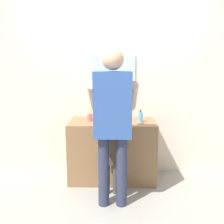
# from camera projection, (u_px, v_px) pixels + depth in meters

# --- Properties ---
(ground_plane) EXTENTS (14.00, 14.00, 0.00)m
(ground_plane) POSITION_uv_depth(u_px,v_px,m) (112.00, 189.00, 3.30)
(ground_plane) COLOR #9E998E
(back_wall) EXTENTS (4.40, 0.10, 2.70)m
(back_wall) POSITION_uv_depth(u_px,v_px,m) (113.00, 79.00, 3.65)
(back_wall) COLOR beige
(back_wall) RESTS_ON ground
(vanity_cabinet) EXTENTS (1.15, 0.54, 0.81)m
(vanity_cabinet) POSITION_uv_depth(u_px,v_px,m) (112.00, 151.00, 3.51)
(vanity_cabinet) COLOR olive
(vanity_cabinet) RESTS_ON ground
(sink_basin) EXTENTS (0.36, 0.36, 0.11)m
(sink_basin) POSITION_uv_depth(u_px,v_px,m) (112.00, 118.00, 3.40)
(sink_basin) COLOR silver
(sink_basin) RESTS_ON vanity_cabinet
(faucet) EXTENTS (0.18, 0.14, 0.18)m
(faucet) POSITION_uv_depth(u_px,v_px,m) (113.00, 113.00, 3.61)
(faucet) COLOR #B7BABF
(faucet) RESTS_ON vanity_cabinet
(toothbrush_cup) EXTENTS (0.07, 0.07, 0.21)m
(toothbrush_cup) POSITION_uv_depth(u_px,v_px,m) (90.00, 117.00, 3.47)
(toothbrush_cup) COLOR #D86666
(toothbrush_cup) RESTS_ON vanity_cabinet
(soap_bottle) EXTENTS (0.06, 0.06, 0.16)m
(soap_bottle) POSITION_uv_depth(u_px,v_px,m) (140.00, 117.00, 3.38)
(soap_bottle) COLOR #66B2D1
(soap_bottle) RESTS_ON vanity_cabinet
(child_toddler) EXTENTS (0.26, 0.26, 0.86)m
(child_toddler) POSITION_uv_depth(u_px,v_px,m) (111.00, 154.00, 3.10)
(child_toddler) COLOR #47474C
(child_toddler) RESTS_ON ground
(adult_parent) EXTENTS (0.54, 0.56, 1.73)m
(adult_parent) POSITION_uv_depth(u_px,v_px,m) (113.00, 115.00, 2.76)
(adult_parent) COLOR #2D334C
(adult_parent) RESTS_ON ground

